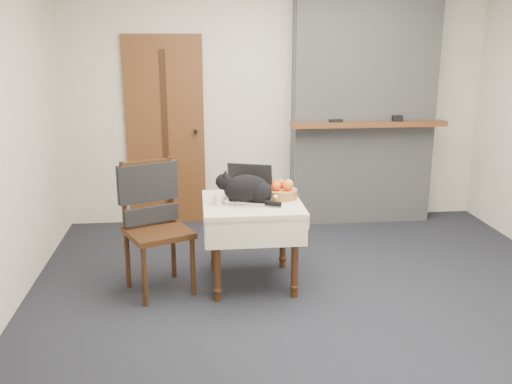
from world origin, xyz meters
TOP-DOWN VIEW (x-y plane):
  - ground at (0.00, 0.00)m, footprint 4.50×4.50m
  - room_shell at (0.00, 0.46)m, footprint 4.52×4.01m
  - door at (-1.20, 1.97)m, footprint 0.82×0.10m
  - chimney at (0.90, 1.85)m, footprint 1.62×0.48m
  - side_table at (-0.45, 0.26)m, footprint 0.78×0.78m
  - laptop at (-0.48, 0.35)m, footprint 0.45×0.42m
  - cat at (-0.49, 0.22)m, footprint 0.51×0.31m
  - cream_jar at (-0.72, 0.19)m, footprint 0.07×0.07m
  - pill_bottle at (-0.28, 0.15)m, footprint 0.04×0.04m
  - fruit_basket at (-0.20, 0.34)m, footprint 0.26×0.26m
  - desk_clutter at (-0.25, 0.29)m, footprint 0.15×0.05m
  - chair at (-1.24, 0.28)m, footprint 0.61×0.61m

SIDE VIEW (x-z plane):
  - ground at x=0.00m, z-range 0.00..0.00m
  - side_table at x=-0.45m, z-range 0.24..0.94m
  - chair at x=-1.24m, z-range 0.14..1.19m
  - desk_clutter at x=-0.25m, z-range 0.70..0.71m
  - pill_bottle at x=-0.28m, z-range 0.70..0.78m
  - cream_jar at x=-0.72m, z-range 0.70..0.78m
  - fruit_basket at x=-0.20m, z-range 0.69..0.83m
  - laptop at x=-0.48m, z-range 0.63..0.91m
  - cat at x=-0.49m, z-range 0.68..0.94m
  - door at x=-1.20m, z-range 0.00..2.00m
  - chimney at x=0.90m, z-range 0.00..2.60m
  - room_shell at x=0.00m, z-range 0.46..3.07m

